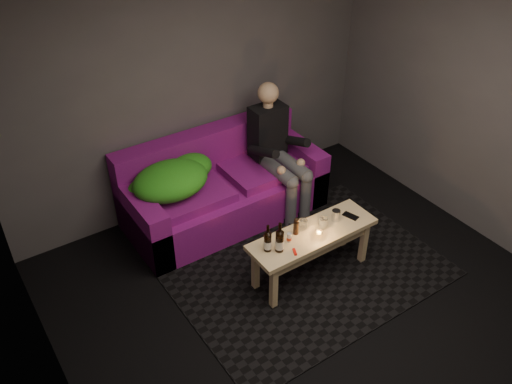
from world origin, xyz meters
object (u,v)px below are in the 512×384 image
coffee_table (312,240)px  person (277,148)px  beer_bottle_b (280,241)px  sofa (222,189)px  steel_cup (336,215)px  beer_bottle_a (268,241)px

coffee_table → person: bearing=70.8°
person → beer_bottle_b: (-0.75, -1.08, -0.10)m
sofa → steel_cup: (0.47, -1.19, 0.23)m
sofa → steel_cup: sofa is taller
person → steel_cup: 1.05m
person → coffee_table: 1.16m
sofa → beer_bottle_a: size_ratio=7.70×
coffee_table → steel_cup: bearing=5.2°
beer_bottle_a → beer_bottle_b: (0.08, -0.06, 0.01)m
beer_bottle_a → beer_bottle_b: 0.10m
sofa → coffee_table: bearing=-81.0°
sofa → person: 0.70m
beer_bottle_b → person: bearing=55.4°
beer_bottle_a → steel_cup: size_ratio=2.52×
sofa → beer_bottle_b: 1.29m
person → steel_cup: person is taller
sofa → beer_bottle_b: sofa is taller
beer_bottle_a → beer_bottle_b: bearing=-37.1°
beer_bottle_a → person: bearing=51.2°
sofa → person: bearing=-16.2°
coffee_table → beer_bottle_b: beer_bottle_b is taller
coffee_table → sofa: bearing=99.0°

